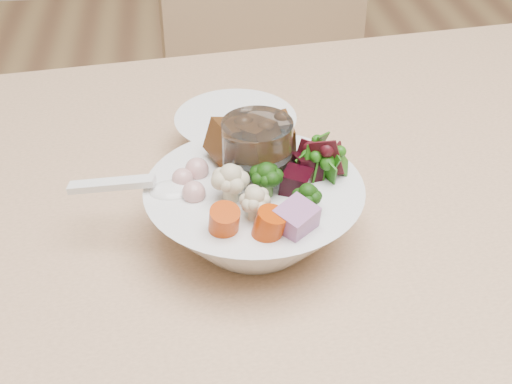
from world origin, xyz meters
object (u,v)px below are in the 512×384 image
Objects in this scene: chair_far at (286,106)px; water_glass at (257,179)px; food_bowl at (256,208)px; dining_table at (387,278)px; side_bowl at (236,135)px.

chair_far is 7.85× the size of water_glass.
food_bowl is at bearing -113.29° from chair_far.
food_bowl is (-0.15, -0.70, 0.28)m from chair_far.
water_glass is (-0.15, 0.02, 0.14)m from dining_table.
food_bowl is 0.17m from side_bowl.
dining_table is at bearing -46.19° from side_bowl.
food_bowl is 0.03m from water_glass.
side_bowl is at bearing 93.71° from water_glass.
chair_far is at bearing 83.92° from dining_table.
water_glass reaches higher than food_bowl.
food_bowl reaches higher than side_bowl.
dining_table is at bearing -7.90° from water_glass.
side_bowl is (-0.00, 0.17, -0.01)m from food_bowl.
water_glass is at bearing 165.50° from dining_table.
chair_far reaches higher than water_glass.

